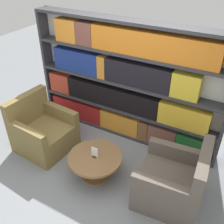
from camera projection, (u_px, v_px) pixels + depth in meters
ground_plane at (82, 181)px, 4.11m from camera, size 14.00×14.00×0.00m
bookshelf at (125, 84)px, 4.60m from camera, size 3.47×0.30×2.16m
armchair_left at (43, 132)px, 4.64m from camera, size 0.95×0.95×0.97m
armchair_right at (173, 183)px, 3.67m from camera, size 0.94×0.95×0.97m
coffee_table at (95, 162)px, 4.06m from camera, size 0.83×0.83×0.40m
table_sign at (95, 153)px, 3.96m from camera, size 0.11×0.06×0.17m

